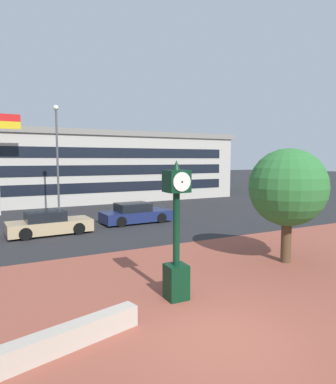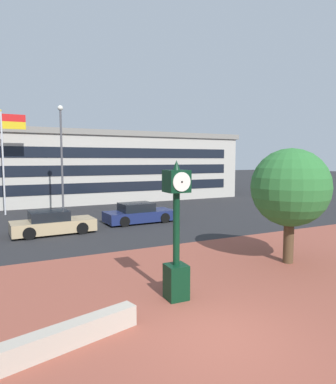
{
  "view_description": "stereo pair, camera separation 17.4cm",
  "coord_description": "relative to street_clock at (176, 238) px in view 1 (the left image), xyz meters",
  "views": [
    {
      "loc": [
        -4.47,
        -6.04,
        4.02
      ],
      "look_at": [
        -0.06,
        2.41,
        3.12
      ],
      "focal_mm": 31.86,
      "sensor_mm": 36.0,
      "label": 1
    },
    {
      "loc": [
        -4.32,
        -6.12,
        4.02
      ],
      "look_at": [
        -0.06,
        2.41,
        3.12
      ],
      "focal_mm": 31.86,
      "sensor_mm": 36.0,
      "label": 2
    }
  ],
  "objects": [
    {
      "name": "ground_plane",
      "position": [
        -0.16,
        -2.31,
        -1.8
      ],
      "size": [
        200.0,
        200.0,
        0.0
      ],
      "primitive_type": "plane",
      "color": "#262628"
    },
    {
      "name": "plaza_brick_paving",
      "position": [
        -0.16,
        -0.33,
        -1.8
      ],
      "size": [
        44.0,
        11.95,
        0.01
      ],
      "primitive_type": "cube",
      "color": "brown",
      "rests_on": "ground"
    },
    {
      "name": "planter_wall",
      "position": [
        -3.2,
        -1.19,
        -1.55
      ],
      "size": [
        3.19,
        1.22,
        0.5
      ],
      "primitive_type": "cube",
      "rotation": [
        0.0,
        0.0,
        0.26
      ],
      "color": "#ADA393",
      "rests_on": "ground"
    },
    {
      "name": "street_clock",
      "position": [
        0.0,
        0.0,
        0.0
      ],
      "size": [
        0.64,
        0.74,
        4.01
      ],
      "rotation": [
        0.0,
        0.0,
        -0.03
      ],
      "color": "black",
      "rests_on": "ground"
    },
    {
      "name": "plaza_tree",
      "position": [
        5.71,
        1.21,
        1.08
      ],
      "size": [
        3.23,
        3.01,
        4.46
      ],
      "color": "#4C3823",
      "rests_on": "ground"
    },
    {
      "name": "car_street_mid",
      "position": [
        3.48,
        11.68,
        -1.23
      ],
      "size": [
        4.46,
        2.08,
        1.28
      ],
      "rotation": [
        0.0,
        0.0,
        4.75
      ],
      "color": "navy",
      "rests_on": "ground"
    },
    {
      "name": "car_street_far",
      "position": [
        -1.95,
        10.65,
        -1.23
      ],
      "size": [
        4.41,
        2.02,
        1.28
      ],
      "rotation": [
        0.0,
        0.0,
        4.76
      ],
      "color": "tan",
      "rests_on": "ground"
    },
    {
      "name": "flagpole_primary",
      "position": [
        -3.89,
        18.93,
        2.8
      ],
      "size": [
        1.69,
        0.14,
        7.57
      ],
      "color": "silver",
      "rests_on": "ground"
    },
    {
      "name": "civic_building",
      "position": [
        3.29,
        29.07,
        1.54
      ],
      "size": [
        30.99,
        15.95,
        6.67
      ],
      "color": "#B2ADA3",
      "rests_on": "ground"
    },
    {
      "name": "street_lamp_post",
      "position": [
        -0.52,
        15.77,
        2.81
      ],
      "size": [
        0.36,
        0.36,
        7.67
      ],
      "color": "#4C4C51",
      "rests_on": "ground"
    }
  ]
}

